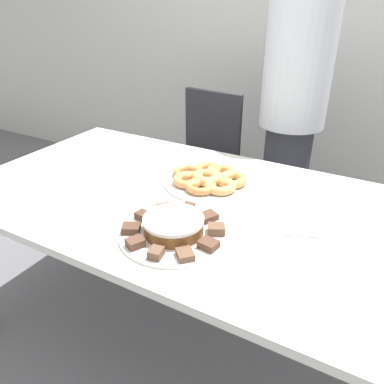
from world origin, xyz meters
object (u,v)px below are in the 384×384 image
office_chair_left (200,170)px  person_standing (292,116)px  napkin (301,228)px  plate_donuts (206,183)px  frosted_cake (174,225)px  plate_cake (174,233)px

office_chair_left → person_standing: bearing=8.9°
napkin → person_standing: bearing=108.7°
person_standing → plate_donuts: 0.75m
plate_donuts → napkin: size_ratio=2.32×
frosted_cake → office_chair_left: bearing=114.0°
frosted_cake → plate_donuts: bearing=101.6°
plate_donuts → napkin: plate_donuts is taller
frosted_cake → napkin: 0.43m
person_standing → plate_donuts: person_standing is taller
napkin → office_chair_left: bearing=134.8°
person_standing → office_chair_left: 0.68m
person_standing → frosted_cake: person_standing is taller
office_chair_left → napkin: office_chair_left is taller
frosted_cake → napkin: frosted_cake is taller
plate_donuts → frosted_cake: size_ratio=1.75×
plate_cake → napkin: 0.42m
office_chair_left → plate_cake: office_chair_left is taller
plate_donuts → frosted_cake: (0.08, -0.38, 0.03)m
person_standing → plate_cake: 1.12m
person_standing → office_chair_left: person_standing is taller
office_chair_left → frosted_cake: bearing=-61.6°
office_chair_left → frosted_cake: 1.22m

